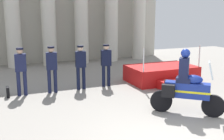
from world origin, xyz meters
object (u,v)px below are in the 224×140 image
object	(u,v)px
motorcycle_with_rider	(185,87)
officer_in_row_0	(21,68)
officer_in_row_1	(52,66)
officer_in_row_2	(81,64)
briefcase_on_ground	(8,92)
reviewing_stand	(162,74)
officer_in_row_3	(106,62)

from	to	relation	value
motorcycle_with_rider	officer_in_row_0	bearing A→B (deg)	179.68
officer_in_row_0	officer_in_row_1	size ratio (longest dim) A/B	1.00
officer_in_row_2	motorcycle_with_rider	size ratio (longest dim) A/B	0.88
motorcycle_with_rider	briefcase_on_ground	size ratio (longest dim) A/B	5.28
officer_in_row_1	officer_in_row_2	bearing A→B (deg)	-171.31
reviewing_stand	officer_in_row_2	xyz separation A→B (m)	(-3.48, 0.20, 0.66)
officer_in_row_1	briefcase_on_ground	bearing A→B (deg)	3.92
officer_in_row_1	officer_in_row_3	bearing A→B (deg)	-171.10
officer_in_row_3	motorcycle_with_rider	distance (m)	3.87
officer_in_row_1	motorcycle_with_rider	size ratio (longest dim) A/B	0.90
officer_in_row_3	officer_in_row_1	bearing A→B (deg)	8.90
officer_in_row_1	motorcycle_with_rider	xyz separation A→B (m)	(3.08, -3.64, -0.21)
motorcycle_with_rider	briefcase_on_ground	distance (m)	5.95
officer_in_row_3	briefcase_on_ground	bearing A→B (deg)	6.81
officer_in_row_1	officer_in_row_2	distance (m)	1.10
briefcase_on_ground	officer_in_row_2	bearing A→B (deg)	-0.21
officer_in_row_2	officer_in_row_3	xyz separation A→B (m)	(1.05, 0.05, -0.01)
reviewing_stand	officer_in_row_2	distance (m)	3.55
reviewing_stand	officer_in_row_3	size ratio (longest dim) A/B	1.65
officer_in_row_1	officer_in_row_0	bearing A→B (deg)	2.78
officer_in_row_2	motorcycle_with_rider	bearing A→B (deg)	124.43
briefcase_on_ground	officer_in_row_3	bearing A→B (deg)	0.70
officer_in_row_1	officer_in_row_3	xyz separation A→B (m)	(2.14, 0.10, -0.02)
reviewing_stand	officer_in_row_0	xyz separation A→B (m)	(-5.63, 0.21, 0.67)
officer_in_row_2	briefcase_on_ground	size ratio (longest dim) A/B	4.67
officer_in_row_0	motorcycle_with_rider	bearing A→B (deg)	144.29
officer_in_row_0	officer_in_row_2	size ratio (longest dim) A/B	1.01
officer_in_row_0	motorcycle_with_rider	size ratio (longest dim) A/B	0.89
officer_in_row_1	briefcase_on_ground	distance (m)	1.75
officer_in_row_3	reviewing_stand	bearing A→B (deg)	-179.87
officer_in_row_0	briefcase_on_ground	bearing A→B (deg)	6.39
reviewing_stand	briefcase_on_ground	xyz separation A→B (m)	(-6.11, 0.21, -0.15)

